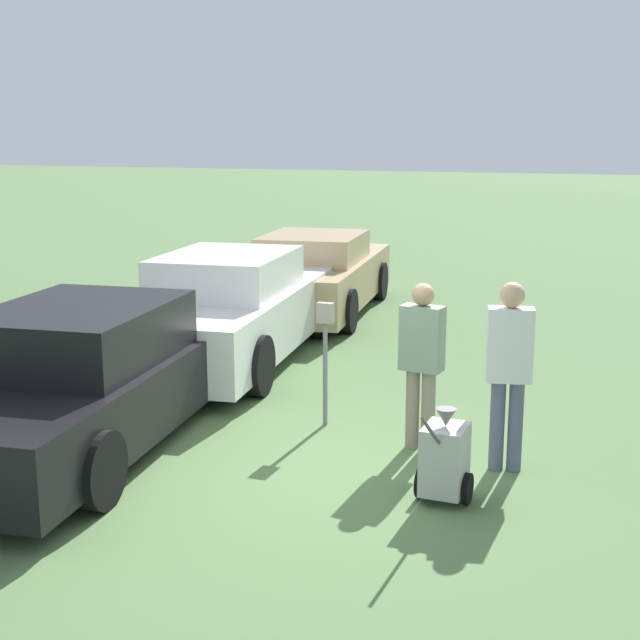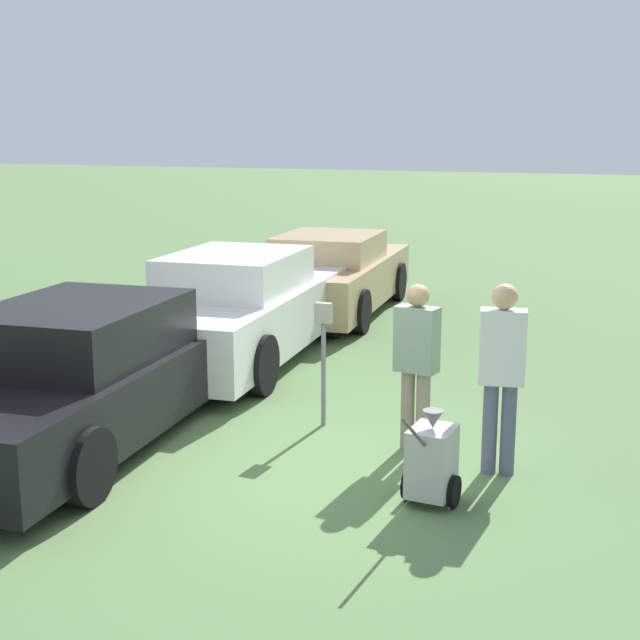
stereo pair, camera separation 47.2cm
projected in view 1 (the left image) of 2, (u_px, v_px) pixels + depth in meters
ground_plane at (303, 471)px, 8.50m from camera, size 120.00×120.00×0.00m
parked_car_black at (90, 377)px, 9.23m from camera, size 2.37×5.40×1.47m
parked_car_white at (232, 310)px, 12.43m from camera, size 2.34×5.28×1.54m
parked_car_tan at (316, 275)px, 15.68m from camera, size 2.32×4.90×1.42m
parking_meter at (325, 341)px, 9.62m from camera, size 0.18×0.09×1.37m
person_worker at (422, 356)px, 8.89m from camera, size 0.45×0.29×1.71m
person_supervisor at (509, 364)px, 8.31m from camera, size 0.46×0.30×1.82m
equipment_cart at (445, 459)px, 7.75m from camera, size 0.48×0.99×1.00m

